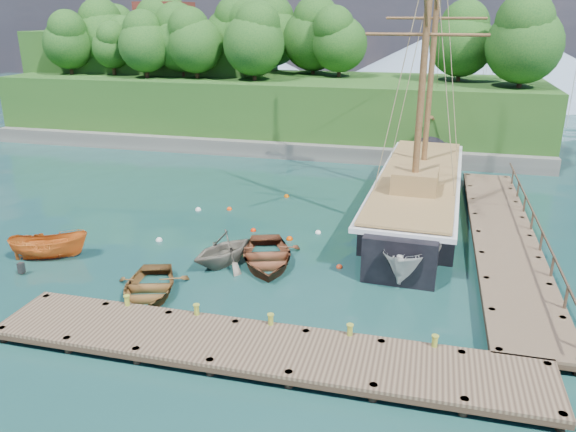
% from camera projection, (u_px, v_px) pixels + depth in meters
% --- Properties ---
extents(ground, '(160.00, 160.00, 0.00)m').
position_uv_depth(ground, '(260.00, 276.00, 26.48)').
color(ground, '#143935').
rests_on(ground, ground).
extents(dock_near, '(20.00, 3.20, 1.10)m').
position_uv_depth(dock_near, '(260.00, 348.00, 19.94)').
color(dock_near, '#443327').
rests_on(dock_near, ground).
extents(dock_east, '(3.20, 24.00, 1.10)m').
position_uv_depth(dock_east, '(503.00, 236.00, 30.04)').
color(dock_east, '#443327').
rests_on(dock_east, ground).
extents(bollard_0, '(0.26, 0.26, 0.45)m').
position_uv_depth(bollard_0, '(129.00, 318.00, 22.76)').
color(bollard_0, olive).
rests_on(bollard_0, ground).
extents(bollard_1, '(0.26, 0.26, 0.45)m').
position_uv_depth(bollard_1, '(198.00, 328.00, 22.07)').
color(bollard_1, olive).
rests_on(bollard_1, ground).
extents(bollard_2, '(0.26, 0.26, 0.45)m').
position_uv_depth(bollard_2, '(271.00, 338.00, 21.37)').
color(bollard_2, olive).
rests_on(bollard_2, ground).
extents(bollard_3, '(0.26, 0.26, 0.45)m').
position_uv_depth(bollard_3, '(349.00, 349.00, 20.67)').
color(bollard_3, olive).
rests_on(bollard_3, ground).
extents(bollard_4, '(0.26, 0.26, 0.45)m').
position_uv_depth(bollard_4, '(433.00, 361.00, 19.97)').
color(bollard_4, olive).
rests_on(bollard_4, ground).
extents(rowboat_0, '(4.46, 5.31, 0.94)m').
position_uv_depth(rowboat_0, '(149.00, 295.00, 24.63)').
color(rowboat_0, brown).
rests_on(rowboat_0, ground).
extents(rowboat_1, '(4.38, 4.59, 1.88)m').
position_uv_depth(rowboat_1, '(223.00, 264.00, 27.68)').
color(rowboat_1, '#6A6356').
rests_on(rowboat_1, ground).
extents(rowboat_2, '(5.07, 6.01, 1.06)m').
position_uv_depth(rowboat_2, '(266.00, 264.00, 27.76)').
color(rowboat_2, brown).
rests_on(rowboat_2, ground).
extents(motorboat_orange, '(4.15, 2.77, 1.50)m').
position_uv_depth(motorboat_orange, '(51.00, 258.00, 28.39)').
color(motorboat_orange, '#D0631E').
rests_on(motorboat_orange, ground).
extents(cabin_boat_white, '(3.48, 5.76, 2.09)m').
position_uv_depth(cabin_boat_white, '(413.00, 273.00, 26.73)').
color(cabin_boat_white, silver).
rests_on(cabin_boat_white, ground).
extents(schooner, '(5.71, 26.78, 19.48)m').
position_uv_depth(schooner, '(417.00, 198.00, 34.22)').
color(schooner, black).
rests_on(schooner, ground).
extents(mooring_buoy_0, '(0.37, 0.37, 0.37)m').
position_uv_depth(mooring_buoy_0, '(159.00, 241.00, 30.55)').
color(mooring_buoy_0, silver).
rests_on(mooring_buoy_0, ground).
extents(mooring_buoy_1, '(0.31, 0.31, 0.31)m').
position_uv_depth(mooring_buoy_1, '(253.00, 231.00, 31.93)').
color(mooring_buoy_1, '#F42300').
rests_on(mooring_buoy_1, ground).
extents(mooring_buoy_2, '(0.36, 0.36, 0.36)m').
position_uv_depth(mooring_buoy_2, '(290.00, 240.00, 30.71)').
color(mooring_buoy_2, '#DB4200').
rests_on(mooring_buoy_2, ground).
extents(mooring_buoy_3, '(0.33, 0.33, 0.33)m').
position_uv_depth(mooring_buoy_3, '(318.00, 233.00, 31.61)').
color(mooring_buoy_3, white).
rests_on(mooring_buoy_3, ground).
extents(mooring_buoy_4, '(0.32, 0.32, 0.32)m').
position_uv_depth(mooring_buoy_4, '(229.00, 210.00, 35.42)').
color(mooring_buoy_4, '#F33D07').
rests_on(mooring_buoy_4, ground).
extents(mooring_buoy_5, '(0.34, 0.34, 0.34)m').
position_uv_depth(mooring_buoy_5, '(287.00, 197.00, 37.89)').
color(mooring_buoy_5, '#F16400').
rests_on(mooring_buoy_5, ground).
extents(mooring_buoy_6, '(0.36, 0.36, 0.36)m').
position_uv_depth(mooring_buoy_6, '(198.00, 210.00, 35.29)').
color(mooring_buoy_6, silver).
rests_on(mooring_buoy_6, ground).
extents(mooring_buoy_7, '(0.32, 0.32, 0.32)m').
position_uv_depth(mooring_buoy_7, '(339.00, 268.00, 27.32)').
color(mooring_buoy_7, '#E3421A').
rests_on(mooring_buoy_7, ground).
extents(headland, '(51.00, 19.31, 12.90)m').
position_uv_depth(headland, '(228.00, 79.00, 56.18)').
color(headland, '#474744').
rests_on(headland, ground).
extents(distant_ridge, '(117.00, 40.00, 10.00)m').
position_uv_depth(distant_ridge, '(416.00, 63.00, 87.81)').
color(distant_ridge, '#728CA5').
rests_on(distant_ridge, ground).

